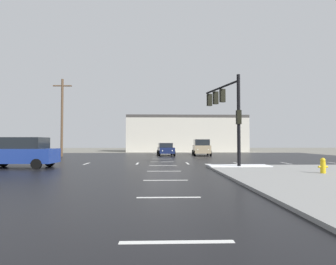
% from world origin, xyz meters
% --- Properties ---
extents(ground_plane, '(120.00, 120.00, 0.00)m').
position_xyz_m(ground_plane, '(0.00, 0.00, 0.00)').
color(ground_plane, slate).
extents(road_asphalt, '(44.00, 44.00, 0.02)m').
position_xyz_m(road_asphalt, '(0.00, 0.00, 0.01)').
color(road_asphalt, black).
rests_on(road_asphalt, ground_plane).
extents(snow_strip_curbside, '(4.00, 1.60, 0.06)m').
position_xyz_m(snow_strip_curbside, '(5.00, -4.00, 0.17)').
color(snow_strip_curbside, white).
rests_on(snow_strip_curbside, sidewalk_corner).
extents(lane_markings, '(36.15, 36.15, 0.01)m').
position_xyz_m(lane_markings, '(1.20, -1.38, 0.02)').
color(lane_markings, silver).
rests_on(lane_markings, road_asphalt).
extents(traffic_signal_mast, '(1.46, 5.05, 5.98)m').
position_xyz_m(traffic_signal_mast, '(4.44, -3.05, 4.26)').
color(traffic_signal_mast, black).
rests_on(traffic_signal_mast, sidewalk_corner).
extents(fire_hydrant, '(0.48, 0.26, 0.79)m').
position_xyz_m(fire_hydrant, '(8.13, -8.46, 0.54)').
color(fire_hydrant, gold).
rests_on(fire_hydrant, sidewalk_corner).
extents(strip_building_background, '(20.72, 8.00, 6.30)m').
position_xyz_m(strip_building_background, '(4.62, 28.88, 3.15)').
color(strip_building_background, beige).
rests_on(strip_building_background, ground_plane).
extents(suv_blue, '(4.92, 2.37, 2.03)m').
position_xyz_m(suv_blue, '(-9.60, -3.49, 1.09)').
color(suv_blue, navy).
rests_on(suv_blue, road_asphalt).
extents(suv_tan, '(2.40, 4.93, 2.03)m').
position_xyz_m(suv_tan, '(5.14, 13.58, 1.09)').
color(suv_tan, tan).
rests_on(suv_tan, road_asphalt).
extents(sedan_navy, '(2.25, 4.62, 1.58)m').
position_xyz_m(sedan_navy, '(0.57, 13.10, 0.85)').
color(sedan_navy, '#141E47').
rests_on(sedan_navy, road_asphalt).
extents(utility_pole_distant, '(2.20, 0.28, 9.20)m').
position_xyz_m(utility_pole_distant, '(-11.75, 11.37, 4.81)').
color(utility_pole_distant, brown).
rests_on(utility_pole_distant, ground_plane).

